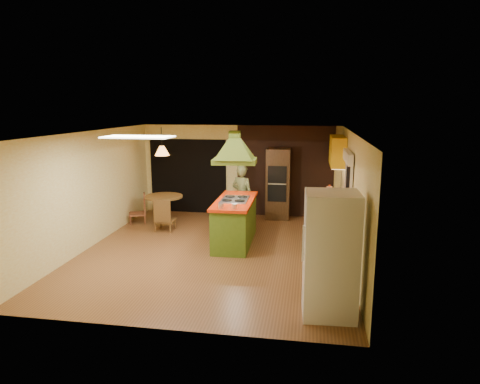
% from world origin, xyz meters
% --- Properties ---
extents(ground, '(6.50, 6.50, 0.00)m').
position_xyz_m(ground, '(0.00, 0.00, 0.00)').
color(ground, brown).
rests_on(ground, ground).
extents(room_walls, '(5.50, 6.50, 6.50)m').
position_xyz_m(room_walls, '(0.00, 0.00, 1.25)').
color(room_walls, '#F2EBAD').
rests_on(room_walls, ground).
extents(ceiling_plane, '(6.50, 6.50, 0.00)m').
position_xyz_m(ceiling_plane, '(0.00, 0.00, 2.50)').
color(ceiling_plane, silver).
rests_on(ceiling_plane, room_walls).
extents(brick_panel, '(2.64, 0.03, 2.50)m').
position_xyz_m(brick_panel, '(1.25, 3.23, 1.25)').
color(brick_panel, '#381E14').
rests_on(brick_panel, ground).
extents(nook_opening, '(2.20, 0.03, 2.10)m').
position_xyz_m(nook_opening, '(-1.50, 3.23, 1.05)').
color(nook_opening, black).
rests_on(nook_opening, ground).
extents(right_counter, '(0.62, 3.05, 0.92)m').
position_xyz_m(right_counter, '(2.45, 0.60, 0.46)').
color(right_counter, olive).
rests_on(right_counter, ground).
extents(upper_cabinets, '(0.34, 1.40, 0.70)m').
position_xyz_m(upper_cabinets, '(2.57, 2.20, 1.95)').
color(upper_cabinets, yellow).
rests_on(upper_cabinets, room_walls).
extents(window_right, '(0.12, 1.35, 1.06)m').
position_xyz_m(window_right, '(2.70, 0.40, 1.77)').
color(window_right, black).
rests_on(window_right, room_walls).
extents(fluor_panel, '(1.20, 0.60, 0.03)m').
position_xyz_m(fluor_panel, '(-1.10, -1.20, 2.48)').
color(fluor_panel, white).
rests_on(fluor_panel, ceiling_plane).
extents(kitchen_island, '(0.84, 2.01, 1.01)m').
position_xyz_m(kitchen_island, '(0.31, 0.64, 0.50)').
color(kitchen_island, '#4D6C1B').
rests_on(kitchen_island, ground).
extents(range_hood, '(0.97, 0.73, 0.78)m').
position_xyz_m(range_hood, '(0.31, 0.64, 2.25)').
color(range_hood, '#556B1A').
rests_on(range_hood, ceiling_plane).
extents(man, '(0.68, 0.57, 1.59)m').
position_xyz_m(man, '(0.26, 1.99, 0.79)').
color(man, '#4F542C').
rests_on(man, ground).
extents(refrigerator, '(0.80, 0.76, 1.84)m').
position_xyz_m(refrigerator, '(2.26, -2.42, 0.92)').
color(refrigerator, white).
rests_on(refrigerator, ground).
extents(wall_oven, '(0.65, 0.62, 1.91)m').
position_xyz_m(wall_oven, '(1.08, 2.95, 0.95)').
color(wall_oven, '#4D3118').
rests_on(wall_oven, ground).
extents(dining_table, '(0.98, 0.98, 0.73)m').
position_xyz_m(dining_table, '(-1.80, 1.97, 0.51)').
color(dining_table, brown).
rests_on(dining_table, ground).
extents(chair_left, '(0.56, 0.56, 0.78)m').
position_xyz_m(chair_left, '(-2.50, 1.87, 0.39)').
color(chair_left, brown).
rests_on(chair_left, ground).
extents(chair_near, '(0.44, 0.44, 0.81)m').
position_xyz_m(chair_near, '(-1.55, 1.32, 0.40)').
color(chair_near, brown).
rests_on(chair_near, ground).
extents(pendant_lamp, '(0.43, 0.43, 0.24)m').
position_xyz_m(pendant_lamp, '(-1.80, 1.97, 1.90)').
color(pendant_lamp, '#FF9E3F').
rests_on(pendant_lamp, ceiling_plane).
extents(canister_large, '(0.16, 0.16, 0.20)m').
position_xyz_m(canister_large, '(2.40, 1.88, 1.02)').
color(canister_large, '#F8E5C7').
rests_on(canister_large, right_counter).
extents(canister_medium, '(0.19, 0.19, 0.21)m').
position_xyz_m(canister_medium, '(2.40, 1.23, 1.02)').
color(canister_medium, '#F4DFC4').
rests_on(canister_medium, right_counter).
extents(canister_small, '(0.17, 0.17, 0.18)m').
position_xyz_m(canister_small, '(2.40, 1.16, 1.01)').
color(canister_small, beige).
rests_on(canister_small, right_counter).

